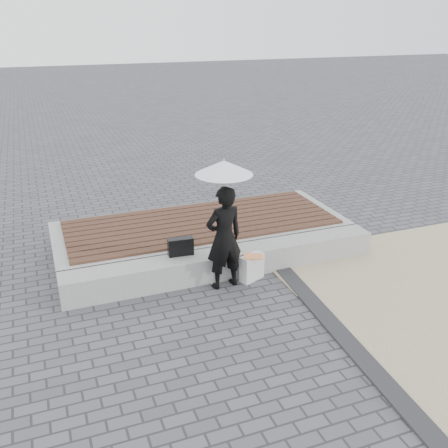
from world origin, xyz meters
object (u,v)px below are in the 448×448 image
(woman, at_px, (224,238))
(handbag, at_px, (181,247))
(seating_ledge, at_px, (226,262))
(parasol, at_px, (224,168))
(canvas_tote, at_px, (252,267))

(woman, distance_m, handbag, 0.74)
(seating_ledge, bearing_deg, parasol, -116.54)
(parasol, bearing_deg, handbag, 139.12)
(handbag, xyz_separation_m, canvas_tote, (0.99, -0.42, -0.33))
(canvas_tote, bearing_deg, handbag, 133.93)
(woman, bearing_deg, canvas_tote, 176.27)
(seating_ledge, bearing_deg, woman, -116.54)
(parasol, relative_size, handbag, 2.68)
(woman, bearing_deg, seating_ledge, -124.60)
(woman, distance_m, canvas_tote, 0.74)
(handbag, bearing_deg, parasol, -36.21)
(canvas_tote, bearing_deg, woman, 161.21)
(parasol, relative_size, canvas_tote, 2.51)
(seating_ledge, xyz_separation_m, handbag, (-0.70, 0.11, 0.34))
(seating_ledge, height_order, woman, woman)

